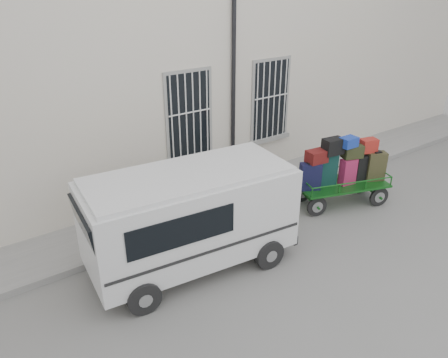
% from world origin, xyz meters
% --- Properties ---
extents(ground, '(80.00, 80.00, 0.00)m').
position_xyz_m(ground, '(0.00, 0.00, 0.00)').
color(ground, slate).
rests_on(ground, ground).
extents(building, '(24.00, 5.15, 6.00)m').
position_xyz_m(building, '(0.00, 5.50, 3.00)').
color(building, beige).
rests_on(building, ground).
extents(sidewalk, '(24.00, 1.70, 0.15)m').
position_xyz_m(sidewalk, '(0.00, 2.20, 0.07)').
color(sidewalk, gray).
rests_on(sidewalk, ground).
extents(luggage_cart, '(2.78, 1.73, 1.87)m').
position_xyz_m(luggage_cart, '(2.52, 0.32, 0.98)').
color(luggage_cart, black).
rests_on(luggage_cart, ground).
extents(van, '(4.35, 2.23, 2.12)m').
position_xyz_m(van, '(-2.04, 0.27, 1.21)').
color(van, silver).
rests_on(van, ground).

